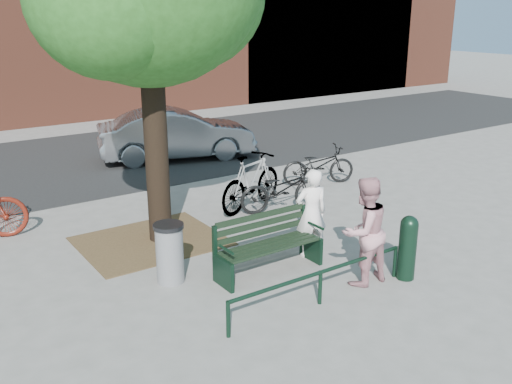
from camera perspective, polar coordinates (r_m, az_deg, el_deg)
ground at (r=9.00m, az=1.34°, el=-8.05°), size 90.00×90.00×0.00m
dirt_pit at (r=10.30m, az=-10.47°, el=-4.85°), size 2.40×2.00×0.02m
road at (r=16.26m, az=-16.51°, el=3.11°), size 40.00×7.00×0.01m
park_bench at (r=8.86m, az=1.06°, el=-5.08°), size 1.74×0.54×0.97m
guard_railing at (r=7.98m, az=6.47°, el=-8.48°), size 3.06×0.06×0.51m
person_left at (r=9.36m, az=5.55°, el=-2.12°), size 0.62×0.49×1.49m
person_right at (r=8.51m, az=10.76°, el=-3.88°), size 0.80×0.63×1.65m
bollard at (r=8.90m, az=14.93°, el=-5.18°), size 0.27×0.27×1.01m
litter_bin at (r=8.62m, az=-8.63°, el=-6.03°), size 0.45×0.45×0.93m
bicycle_c at (r=11.52m, az=2.58°, el=0.32°), size 1.87×1.04×0.93m
bicycle_d at (r=11.64m, az=-0.47°, el=1.09°), size 2.00×1.16×1.16m
bicycle_e at (r=13.41m, az=6.26°, el=2.68°), size 1.83×1.18×0.91m
parked_car at (r=15.73m, az=-7.95°, el=5.74°), size 4.41×2.58×1.37m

